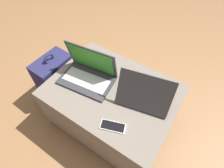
{
  "coord_description": "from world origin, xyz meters",
  "views": [
    {
      "loc": [
        0.39,
        -0.6,
        1.41
      ],
      "look_at": [
        0.01,
        -0.01,
        0.52
      ],
      "focal_mm": 28.0,
      "sensor_mm": 36.0,
      "label": 1
    }
  ],
  "objects_px": {
    "laptop_far": "(144,95)",
    "backpack": "(56,78)",
    "cell_phone": "(113,126)",
    "laptop_near": "(88,73)"
  },
  "relations": [
    {
      "from": "laptop_near",
      "to": "laptop_far",
      "type": "bearing_deg",
      "value": -0.49
    },
    {
      "from": "laptop_near",
      "to": "backpack",
      "type": "distance_m",
      "value": 0.48
    },
    {
      "from": "backpack",
      "to": "laptop_near",
      "type": "bearing_deg",
      "value": 96.25
    },
    {
      "from": "laptop_near",
      "to": "cell_phone",
      "type": "height_order",
      "value": "laptop_near"
    },
    {
      "from": "laptop_far",
      "to": "cell_phone",
      "type": "height_order",
      "value": "laptop_far"
    },
    {
      "from": "laptop_near",
      "to": "laptop_far",
      "type": "relative_size",
      "value": 1.07
    },
    {
      "from": "laptop_far",
      "to": "cell_phone",
      "type": "xyz_separation_m",
      "value": [
        -0.06,
        -0.27,
        -0.05
      ]
    },
    {
      "from": "laptop_far",
      "to": "cell_phone",
      "type": "relative_size",
      "value": 2.29
    },
    {
      "from": "laptop_far",
      "to": "backpack",
      "type": "bearing_deg",
      "value": -6.74
    },
    {
      "from": "cell_phone",
      "to": "backpack",
      "type": "distance_m",
      "value": 0.8
    }
  ]
}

